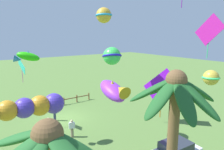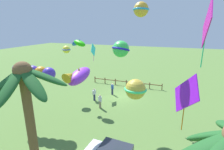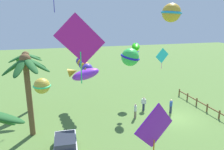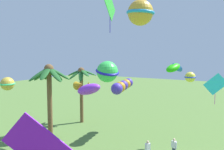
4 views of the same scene
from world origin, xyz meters
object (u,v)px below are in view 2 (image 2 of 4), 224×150
object	(u,v)px
palm_tree_2	(27,96)
kite_ball_8	(141,9)
kite_ball_6	(121,49)
kite_diamond_7	(207,24)
kite_diamond_1	(186,95)
kite_tube_5	(35,72)
kite_ball_11	(66,50)
kite_diamond_2	(93,50)
kite_fish_10	(78,76)
kite_ball_0	(135,89)
spectator_1	(100,101)
kite_fish_4	(79,43)
spectator_2	(112,89)
spectator_0	(94,94)

from	to	relation	value
palm_tree_2	kite_ball_8	size ratio (longest dim) A/B	4.08
kite_ball_6	kite_diamond_7	world-z (taller)	kite_diamond_7
palm_tree_2	kite_diamond_1	world-z (taller)	palm_tree_2
kite_tube_5	kite_ball_11	world-z (taller)	kite_ball_11
kite_tube_5	kite_ball_11	size ratio (longest dim) A/B	3.03
kite_diamond_7	kite_ball_11	xyz separation A→B (m)	(13.96, -8.57, -2.88)
kite_diamond_2	kite_fish_10	size ratio (longest dim) A/B	0.80
kite_ball_0	kite_diamond_1	xyz separation A→B (m)	(-2.76, -6.31, -2.35)
spectator_1	kite_ball_6	xyz separation A→B (m)	(-2.92, 1.84, 6.21)
kite_fish_10	kite_fish_4	bearing A→B (deg)	-60.83
kite_tube_5	kite_ball_8	distance (m)	11.37
kite_diamond_1	kite_tube_5	distance (m)	13.05
kite_tube_5	kite_diamond_2	bearing A→B (deg)	-99.94
kite_ball_8	spectator_2	bearing A→B (deg)	-38.44
spectator_2	kite_fish_10	distance (m)	10.53
spectator_0	kite_fish_10	bearing A→B (deg)	106.81
kite_tube_5	palm_tree_2	bearing A→B (deg)	130.73
kite_fish_4	kite_diamond_1	bearing A→B (deg)	163.44
kite_ball_8	kite_ball_0	bearing A→B (deg)	100.20
spectator_1	kite_fish_10	world-z (taller)	kite_fish_10
spectator_2	kite_tube_5	distance (m)	10.57
kite_diamond_2	kite_diamond_1	bearing A→B (deg)	149.48
palm_tree_2	kite_diamond_2	world-z (taller)	palm_tree_2
spectator_2	kite_tube_5	size ratio (longest dim) A/B	0.37
kite_fish_4	kite_ball_11	size ratio (longest dim) A/B	1.47
palm_tree_2	kite_ball_8	world-z (taller)	kite_ball_8
spectator_0	kite_diamond_2	distance (m)	5.90
kite_diamond_7	kite_fish_10	size ratio (longest dim) A/B	1.14
palm_tree_2	kite_fish_10	distance (m)	4.73
kite_tube_5	kite_ball_11	xyz separation A→B (m)	(1.02, -6.48, 1.15)
kite_ball_0	kite_ball_8	bearing A→B (deg)	-79.80
spectator_0	palm_tree_2	bearing A→B (deg)	99.38
palm_tree_2	kite_fish_4	xyz separation A→B (m)	(3.39, -11.10, 1.53)
palm_tree_2	kite_tube_5	xyz separation A→B (m)	(4.74, -5.51, -0.54)
spectator_0	kite_ball_6	size ratio (longest dim) A/B	0.75
kite_ball_6	kite_fish_10	world-z (taller)	kite_ball_6
spectator_1	kite_ball_6	distance (m)	7.11
spectator_1	kite_diamond_1	xyz separation A→B (m)	(-8.50, 2.33, 2.91)
spectator_1	kite_diamond_1	world-z (taller)	kite_diamond_1
kite_diamond_1	kite_diamond_7	bearing A→B (deg)	91.86
kite_ball_0	kite_ball_6	bearing A→B (deg)	-67.53
kite_fish_10	kite_ball_0	bearing A→B (deg)	146.92
kite_diamond_2	kite_diamond_7	size ratio (longest dim) A/B	0.71
palm_tree_2	kite_fish_4	bearing A→B (deg)	-73.00
kite_fish_4	kite_ball_8	size ratio (longest dim) A/B	1.16
kite_diamond_1	kite_fish_4	world-z (taller)	kite_fish_4
spectator_1	kite_ball_8	world-z (taller)	kite_ball_8
kite_tube_5	kite_ball_6	size ratio (longest dim) A/B	2.02
palm_tree_2	kite_ball_0	world-z (taller)	palm_tree_2
palm_tree_2	kite_fish_10	world-z (taller)	palm_tree_2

